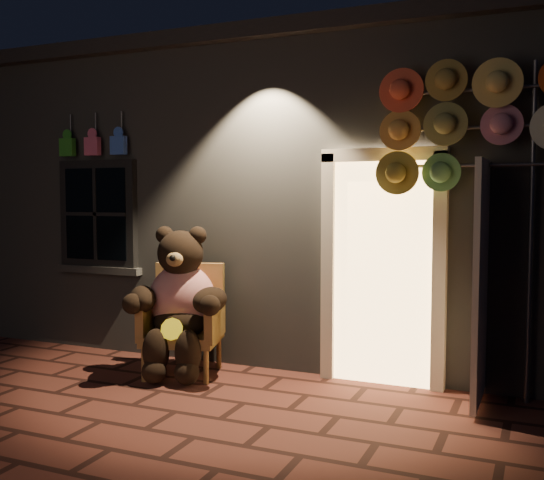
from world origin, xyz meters
The scene contains 5 objects.
ground centered at (0.00, 0.00, 0.00)m, with size 60.00×60.00×0.00m, color #51271F.
shop_building centered at (0.00, 3.99, 1.74)m, with size 7.30×5.95×3.51m.
wicker_armchair centered at (-0.53, 1.05, 0.53)m, with size 0.88×0.83×1.07m.
teddy_bear centered at (-0.51, 0.91, 0.73)m, with size 1.01×0.91×1.45m.
hat_rack centered at (2.08, 1.28, 2.37)m, with size 1.63×0.22×2.89m.
Camera 1 is at (2.73, -4.33, 1.76)m, focal length 42.00 mm.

